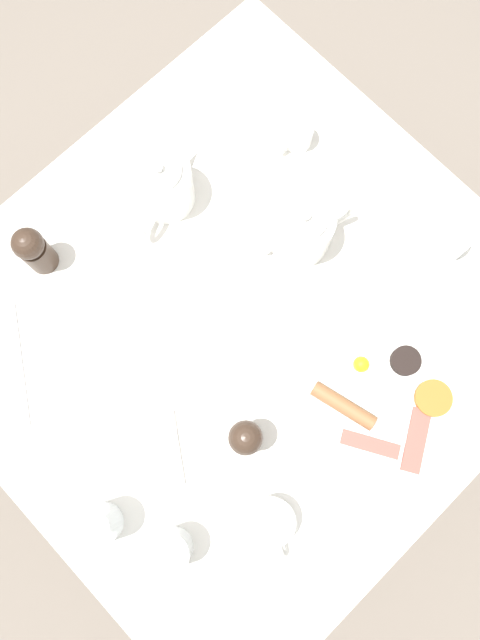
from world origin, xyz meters
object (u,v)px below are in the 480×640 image
(teapot_near, at_px, (162,185))
(napkin_folded, at_px, (153,451))
(teapot_far, at_px, (303,229))
(water_glass_short, at_px, (96,526))
(pepper_grinder, at_px, (245,438))
(salt_grinder, at_px, (34,250))
(fork_by_plate, at_px, (230,97))
(knife_by_plate, at_px, (18,364))
(teacup_with_saucer_left, at_px, (271,521))
(water_glass_tall, at_px, (171,551))
(teacup_with_saucer_right, at_px, (446,239))
(breakfast_plate, at_px, (385,401))
(creamer_jug, at_px, (298,134))

(teapot_near, relative_size, napkin_folded, 1.23)
(teapot_far, height_order, water_glass_short, teapot_far)
(teapot_far, height_order, pepper_grinder, teapot_far)
(salt_grinder, xyz_separation_m, napkin_folded, (0.09, 0.39, -0.06))
(fork_by_plate, relative_size, knife_by_plate, 0.84)
(salt_grinder, bearing_deg, pepper_grinder, 94.79)
(water_glass_short, bearing_deg, teacup_with_saucer_left, 137.02)
(teacup_with_saucer_left, bearing_deg, teapot_far, -140.86)
(water_glass_tall, bearing_deg, teacup_with_saucer_right, -176.23)
(water_glass_tall, bearing_deg, teapot_far, -156.24)
(breakfast_plate, relative_size, salt_grinder, 2.47)
(pepper_grinder, height_order, salt_grinder, same)
(breakfast_plate, distance_m, salt_grinder, 0.65)
(creamer_jug, bearing_deg, teapot_far, 46.52)
(teapot_far, bearing_deg, knife_by_plate, 1.66)
(teapot_near, xyz_separation_m, water_glass_tall, (0.40, 0.46, -0.01))
(breakfast_plate, xyz_separation_m, teapot_far, (-0.10, -0.31, 0.05))
(teacup_with_saucer_left, relative_size, creamer_jug, 1.93)
(teapot_far, distance_m, napkin_folded, 0.46)
(teapot_far, bearing_deg, teacup_with_saucer_right, 155.36)
(creamer_jug, distance_m, pepper_grinder, 0.56)
(knife_by_plate, bearing_deg, pepper_grinder, 117.95)
(creamer_jug, xyz_separation_m, fork_by_plate, (0.03, -0.15, -0.03))
(salt_grinder, bearing_deg, breakfast_plate, 113.20)
(creamer_jug, relative_size, knife_by_plate, 0.39)
(water_glass_short, bearing_deg, salt_grinder, -118.08)
(teacup_with_saucer_left, distance_m, water_glass_tall, 0.17)
(teacup_with_saucer_left, bearing_deg, salt_grinder, -91.96)
(napkin_folded, bearing_deg, creamer_jug, -157.85)
(breakfast_plate, xyz_separation_m, teacup_with_saucer_left, (0.28, 0.00, 0.02))
(water_glass_tall, xyz_separation_m, salt_grinder, (-0.16, -0.52, 0.02))
(teacup_with_saucer_right, xyz_separation_m, pepper_grinder, (0.50, 0.00, 0.04))
(breakfast_plate, xyz_separation_m, water_glass_tall, (0.42, -0.08, 0.04))
(water_glass_tall, bearing_deg, pepper_grinder, -167.93)
(teacup_with_saucer_right, bearing_deg, napkin_folded, -8.23)
(breakfast_plate, bearing_deg, teacup_with_saucer_right, -156.46)
(napkin_folded, xyz_separation_m, fork_by_plate, (-0.55, -0.39, -0.00))
(teapot_near, xyz_separation_m, napkin_folded, (0.32, 0.32, -0.05))
(pepper_grinder, relative_size, salt_grinder, 1.00)
(teacup_with_saucer_left, height_order, pepper_grinder, pepper_grinder)
(pepper_grinder, distance_m, napkin_folded, 0.17)
(pepper_grinder, xyz_separation_m, napkin_folded, (0.13, -0.09, -0.06))
(fork_by_plate, bearing_deg, teapot_near, 16.53)
(water_glass_tall, distance_m, creamer_jug, 0.76)
(pepper_grinder, height_order, fork_by_plate, pepper_grinder)
(water_glass_short, distance_m, salt_grinder, 0.47)
(teacup_with_saucer_left, bearing_deg, water_glass_short, -42.98)
(water_glass_short, height_order, salt_grinder, salt_grinder)
(teacup_with_saucer_left, xyz_separation_m, napkin_folded, (0.06, -0.21, -0.02))
(teapot_far, bearing_deg, water_glass_short, 32.82)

